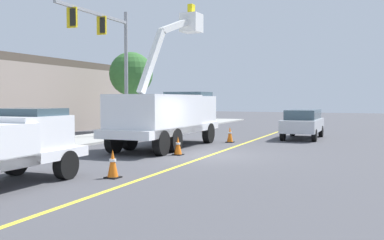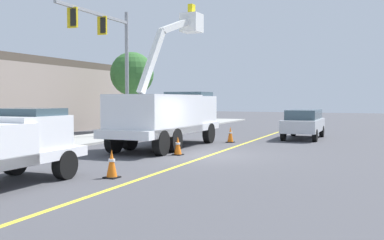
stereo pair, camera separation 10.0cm
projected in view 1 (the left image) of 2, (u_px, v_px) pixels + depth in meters
name	position (u px, v px, depth m)	size (l,w,h in m)	color
ground	(209.00, 156.00, 18.35)	(120.00, 120.00, 0.00)	#47474C
sidewalk_far_side	(41.00, 146.00, 21.59)	(60.00, 3.60, 0.12)	#9E9E99
lane_centre_stripe	(209.00, 156.00, 18.35)	(50.00, 0.16, 0.01)	yellow
utility_bucket_truck	(168.00, 114.00, 21.46)	(8.35, 3.04, 6.93)	white
passing_minivan	(303.00, 122.00, 26.16)	(4.92, 2.22, 1.69)	silver
traffic_cone_mid_front	(113.00, 164.00, 13.16)	(0.40, 0.40, 0.85)	black
traffic_cone_mid_rear	(178.00, 146.00, 18.55)	(0.40, 0.40, 0.77)	black
traffic_cone_trailing	(230.00, 135.00, 23.87)	(0.40, 0.40, 0.85)	black
traffic_signal_mast	(109.00, 47.00, 25.11)	(6.57, 0.74, 7.51)	gray
street_tree_right	(131.00, 74.00, 31.74)	(3.09, 3.09, 5.64)	brown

